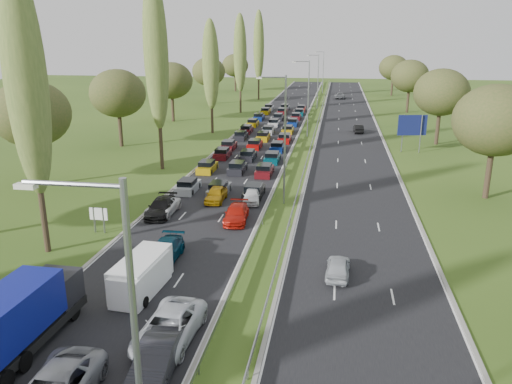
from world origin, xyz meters
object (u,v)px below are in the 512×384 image
at_px(direction_sign, 412,127).
at_px(info_sign, 99,217).
at_px(near_car_2, 162,207).
at_px(white_van_rear, 142,277).
at_px(white_van_front, 143,271).
at_px(blue_lorry, 20,318).
at_px(near_car_3, 161,207).

bearing_deg(direction_sign, info_sign, -129.14).
relative_size(near_car_2, white_van_rear, 0.97).
bearing_deg(near_car_2, info_sign, -124.61).
distance_m(white_van_front, direction_sign, 48.92).
bearing_deg(direction_sign, white_van_front, -116.49).
distance_m(white_van_rear, direction_sign, 49.35).
height_order(white_van_front, direction_sign, direction_sign).
bearing_deg(info_sign, direction_sign, 50.86).
xyz_separation_m(near_car_2, blue_lorry, (0.06, -20.74, 1.17)).
xyz_separation_m(near_car_3, blue_lorry, (0.10, -20.53, 1.11)).
height_order(near_car_2, blue_lorry, blue_lorry).
xyz_separation_m(near_car_3, direction_sign, (25.32, 30.55, 2.82)).
bearing_deg(near_car_3, info_sign, -129.35).
bearing_deg(white_van_front, direction_sign, 67.33).
height_order(blue_lorry, direction_sign, direction_sign).
xyz_separation_m(near_car_2, white_van_rear, (3.65, -13.95, 0.33)).
height_order(blue_lorry, white_van_rear, blue_lorry).
distance_m(info_sign, direction_sign, 45.68).
bearing_deg(white_van_front, info_sign, 133.89).
height_order(near_car_3, blue_lorry, blue_lorry).
bearing_deg(direction_sign, near_car_3, -129.65).
distance_m(blue_lorry, white_van_rear, 7.72).
xyz_separation_m(info_sign, direction_sign, (28.80, 35.39, 2.20)).
bearing_deg(near_car_2, blue_lorry, -89.57).
bearing_deg(blue_lorry, white_van_front, 66.46).
distance_m(near_car_3, white_van_rear, 14.23).
bearing_deg(info_sign, near_car_3, 54.28).
xyz_separation_m(blue_lorry, white_van_rear, (3.59, 6.78, -0.84)).
xyz_separation_m(white_van_rear, direction_sign, (21.63, 44.29, 2.56)).
relative_size(near_car_3, white_van_front, 0.95).
distance_m(white_van_front, white_van_rear, 0.59).
bearing_deg(blue_lorry, near_car_3, 91.70).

